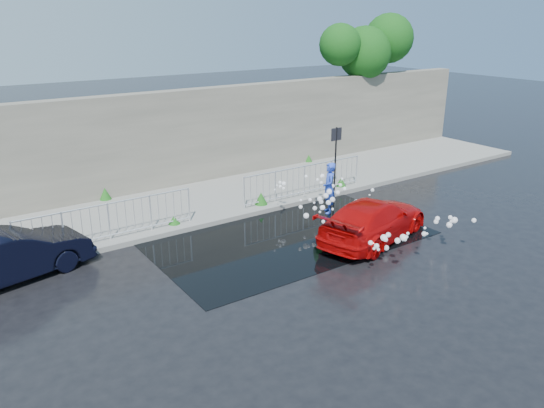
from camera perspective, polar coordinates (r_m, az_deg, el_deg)
The scene contains 14 objects.
ground at distance 14.84m, azimuth 2.19°, elevation -5.08°, with size 90.00×90.00×0.00m, color black.
pavement at distance 18.77m, azimuth -6.93°, elevation 0.43°, with size 30.00×4.00×0.15m, color gray.
curb at distance 17.12m, azimuth -3.80°, elevation -1.37°, with size 30.00×0.25×0.16m, color gray.
retaining_wall at distance 20.19m, azimuth -10.09°, elevation 7.02°, with size 30.00×0.60×3.50m, color #5B574C.
puddle at distance 15.85m, azimuth 1.49°, elevation -3.39°, with size 8.00×5.00×0.01m, color black.
sign_post at distance 19.08m, azimuth 6.88°, elevation 5.91°, with size 0.45×0.06×2.50m.
tree at distance 25.54m, azimuth 10.39°, elevation 16.29°, with size 5.06×2.40×6.34m.
railing_left at distance 15.70m, azimuth -17.15°, elevation -1.66°, with size 5.05×0.05×1.10m.
railing_right at distance 18.78m, azimuth 3.49°, elevation 2.67°, with size 5.05×0.05×1.10m.
weeds at distance 18.18m, azimuth -7.07°, elevation 0.65°, with size 12.17×3.93×0.42m.
water_spray at distance 16.18m, azimuth 8.92°, elevation -0.51°, with size 3.63×5.65×1.09m.
red_car at distance 15.67m, azimuth 10.86°, elevation -1.67°, with size 1.69×4.17×1.21m, color #AC0607.
dark_car at distance 14.56m, azimuth -26.41°, elevation -4.98°, with size 1.36×3.91×1.29m, color black.
person at distance 17.50m, azimuth 6.16°, elevation 1.72°, with size 0.62×0.41×1.71m, color blue.
Camera 1 is at (-8.10, -10.79, 6.19)m, focal length 35.00 mm.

